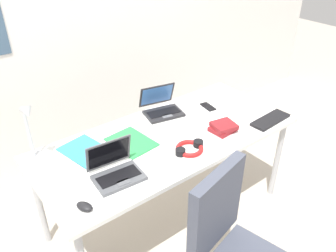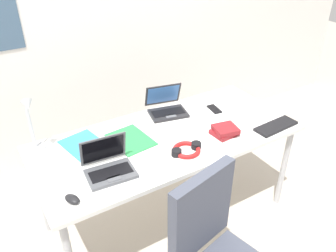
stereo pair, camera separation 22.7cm
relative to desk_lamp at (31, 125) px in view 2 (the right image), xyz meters
name	(u,v)px [view 2 (the right image)]	position (x,y,z in m)	size (l,w,h in m)	color
ground_plane	(168,214)	(0.80, -0.28, -0.94)	(12.00, 12.00, 0.00)	#B7AD9E
wall_back	(98,17)	(0.80, 0.82, 0.36)	(6.00, 0.13, 2.60)	silver
desk	(168,143)	(0.80, -0.28, -0.25)	(1.80, 0.80, 0.74)	white
desk_lamp	(31,125)	(0.00, 0.00, 0.00)	(0.12, 0.18, 0.40)	silver
laptop_near_lamp	(109,166)	(0.31, -0.42, -0.15)	(0.29, 0.25, 0.21)	#515459
laptop_by_keyboard	(167,107)	(0.96, 0.01, -0.16)	(0.32, 0.31, 0.20)	#232326
external_keyboard	(276,126)	(1.51, -0.58, -0.19)	(0.33, 0.12, 0.02)	black
computer_mouse	(72,199)	(0.05, -0.55, -0.18)	(0.06, 0.10, 0.03)	black
cell_phone	(214,109)	(1.30, -0.15, -0.19)	(0.06, 0.14, 0.01)	black
headphones	(186,150)	(0.81, -0.49, -0.18)	(0.21, 0.18, 0.04)	red
book_stack	(225,131)	(1.14, -0.46, -0.17)	(0.18, 0.17, 0.06)	maroon
paper_folder_front_right	(131,140)	(0.56, -0.19, -0.19)	(0.23, 0.31, 0.01)	green
paper_folder_front_left	(85,145)	(0.28, -0.09, -0.19)	(0.23, 0.31, 0.01)	#338CC6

